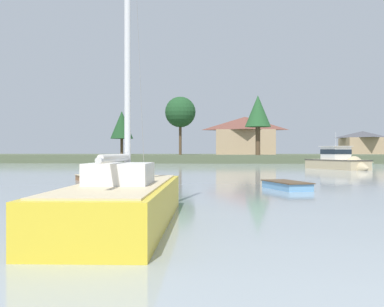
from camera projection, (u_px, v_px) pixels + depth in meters
The scene contains 12 objects.
far_shore_bank at pixel (246, 157), 98.45m from camera, with size 203.70×53.07×1.29m, color #4C563D.
dinghy_teal at pixel (363, 164), 61.46m from camera, with size 1.68×3.71×0.70m.
dinghy_wood at pixel (91, 179), 29.31m from camera, with size 2.77×3.44×0.50m.
dinghy_skyblue at pixel (286, 187), 22.67m from camera, with size 2.25×3.56×0.55m.
cruiser_sand at pixel (342, 164), 48.56m from camera, with size 5.86×9.23×4.87m.
sailboat_yellow at pixel (123, 214), 11.75m from camera, with size 2.55×8.52×12.36m.
mooring_buoy_green at pixel (121, 166), 56.25m from camera, with size 0.33×0.33×0.39m.
shore_tree_inland_b at pixel (258, 112), 76.37m from camera, with size 4.23×4.23×9.79m.
shore_tree_center at pixel (180, 112), 84.67m from camera, with size 5.55×5.55×10.52m.
shore_tree_center_left at pixel (122, 125), 94.79m from camera, with size 4.59×4.59×8.82m.
cottage_behind_trees at pixel (363, 142), 107.29m from camera, with size 9.20×10.69×5.29m.
cottage_near_water at pixel (245, 135), 90.45m from camera, with size 12.05×6.69×7.32m.
Camera 1 is at (-5.44, -4.57, 1.82)m, focal length 43.79 mm.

